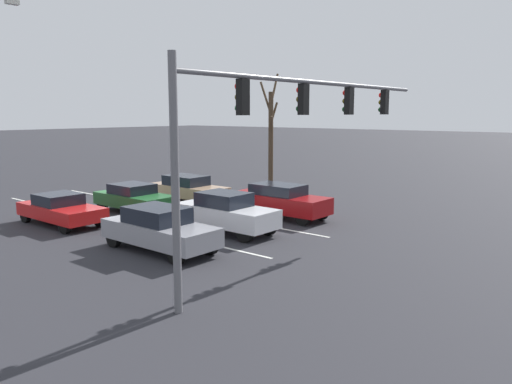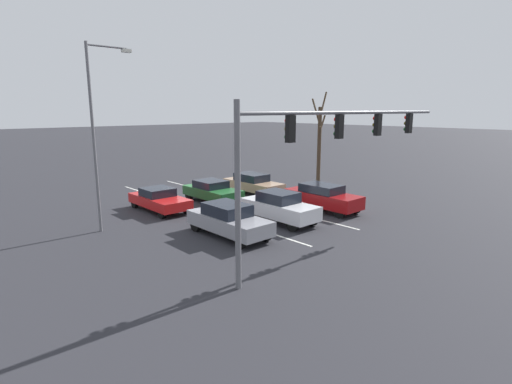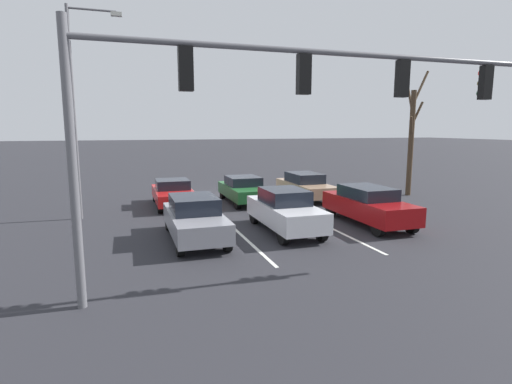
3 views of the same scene
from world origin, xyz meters
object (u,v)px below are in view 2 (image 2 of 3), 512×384
Objects in this scene: car_tan_leftlane_second at (253,183)px; traffic_signal_gantry at (330,139)px; car_silver_midlane_front at (279,207)px; car_red_rightlane_second at (159,199)px; car_gray_rightlane_front at (229,220)px; car_darkgreen_midlane_second at (212,191)px; car_maroon_leftlane_front at (322,197)px; bare_tree_near at (319,140)px; street_lamp_right_shoulder at (97,126)px.

traffic_signal_gantry is at bearing 62.06° from car_tan_leftlane_second.
car_silver_midlane_front is 6.46m from traffic_signal_gantry.
car_tan_leftlane_second is at bearing 178.93° from car_red_rightlane_second.
car_gray_rightlane_front is at bearing 1.13° from car_silver_midlane_front.
car_red_rightlane_second is 0.94× the size of car_tan_leftlane_second.
car_tan_leftlane_second is at bearing -178.30° from car_darkgreen_midlane_second.
car_silver_midlane_front is 1.04× the size of car_darkgreen_midlane_second.
car_darkgreen_midlane_second is at bearing -60.43° from car_maroon_leftlane_front.
traffic_signal_gantry is at bearing 39.66° from car_maroon_leftlane_front.
car_darkgreen_midlane_second is 0.59× the size of bare_tree_near.
car_red_rightlane_second is 1.03× the size of car_darkgreen_midlane_second.
car_maroon_leftlane_front is 0.53× the size of street_lamp_right_shoulder.
traffic_signal_gantry is 16.08m from bare_tree_near.
traffic_signal_gantry is at bearing 78.46° from car_darkgreen_midlane_second.
car_gray_rightlane_front is 9.72m from car_tan_leftlane_second.
car_tan_leftlane_second is at bearing -117.94° from traffic_signal_gantry.
street_lamp_right_shoulder is at bearing -32.57° from car_silver_midlane_front.
car_gray_rightlane_front is 7.31m from car_darkgreen_midlane_second.
car_red_rightlane_second is 0.34× the size of traffic_signal_gantry.
car_darkgreen_midlane_second is at bearing 176.20° from car_red_rightlane_second.
car_darkgreen_midlane_second is at bearing -3.52° from bare_tree_near.
bare_tree_near is at bearing -151.14° from car_silver_midlane_front.
bare_tree_near is (-12.26, -10.33, -1.26)m from traffic_signal_gantry.
car_tan_leftlane_second is 0.36× the size of traffic_signal_gantry.
car_silver_midlane_front reaches higher than car_red_rightlane_second.
car_darkgreen_midlane_second is at bearing 1.70° from car_tan_leftlane_second.
car_darkgreen_midlane_second is at bearing -168.89° from street_lamp_right_shoulder.
bare_tree_near is at bearing 176.48° from car_darkgreen_midlane_second.
bare_tree_near reaches higher than car_red_rightlane_second.
car_maroon_leftlane_front is 8.45m from traffic_signal_gantry.
traffic_signal_gantry is (2.03, 4.70, 3.93)m from car_silver_midlane_front.
car_darkgreen_midlane_second is 0.33× the size of traffic_signal_gantry.
street_lamp_right_shoulder is (11.26, 1.61, 4.36)m from car_tan_leftlane_second.
car_maroon_leftlane_front is 7.18m from car_gray_rightlane_front.
car_darkgreen_midlane_second is at bearing -120.15° from car_gray_rightlane_front.
car_maroon_leftlane_front is 0.36× the size of traffic_signal_gantry.
car_maroon_leftlane_front is 1.07× the size of car_red_rightlane_second.
car_gray_rightlane_front reaches higher than car_darkgreen_midlane_second.
car_darkgreen_midlane_second is (-0.20, -6.25, -0.11)m from car_silver_midlane_front.
traffic_signal_gantry is (5.75, 4.76, 3.95)m from car_maroon_leftlane_front.
car_tan_leftlane_second is 7.00m from bare_tree_near.
car_red_rightlane_second is 0.61× the size of bare_tree_near.
car_maroon_leftlane_front is at bearing -140.34° from traffic_signal_gantry.
car_gray_rightlane_front is (7.18, 0.13, -0.02)m from car_maroon_leftlane_front.
street_lamp_right_shoulder reaches higher than car_silver_midlane_front.
bare_tree_near is at bearing 173.54° from car_tan_leftlane_second.
car_red_rightlane_second is at bearing -89.89° from car_gray_rightlane_front.
car_tan_leftlane_second is 13.14m from traffic_signal_gantry.
car_tan_leftlane_second is (-0.12, -6.29, -0.06)m from car_maroon_leftlane_front.
traffic_signal_gantry is at bearing 97.36° from car_red_rightlane_second.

